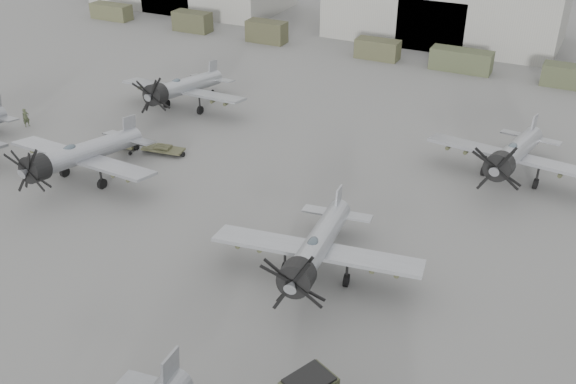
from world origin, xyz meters
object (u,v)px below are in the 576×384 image
aircraft_mid_2 (315,249)px  ground_crew (26,118)px  tug_trailer (140,145)px  aircraft_far_1 (513,154)px  aircraft_mid_1 (78,155)px  aircraft_far_0 (181,88)px

aircraft_mid_2 → ground_crew: aircraft_mid_2 is taller
aircraft_mid_2 → tug_trailer: aircraft_mid_2 is taller
aircraft_far_1 → aircraft_mid_1: bearing=-147.1°
aircraft_mid_1 → ground_crew: aircraft_mid_1 is taller
aircraft_far_0 → ground_crew: bearing=-138.8°
aircraft_mid_1 → aircraft_far_1: aircraft_far_1 is taller
aircraft_far_1 → tug_trailer: size_ratio=2.13×
aircraft_far_0 → tug_trailer: aircraft_far_0 is taller
aircraft_mid_2 → ground_crew: (-32.27, 8.90, -1.43)m
aircraft_mid_2 → aircraft_far_0: bearing=131.5°
aircraft_mid_1 → aircraft_mid_2: aircraft_mid_1 is taller
aircraft_mid_1 → aircraft_far_1: (28.65, 14.48, 0.05)m
aircraft_mid_2 → ground_crew: bearing=155.6°
aircraft_mid_2 → aircraft_far_0: aircraft_far_0 is taller
aircraft_mid_2 → aircraft_far_1: aircraft_far_1 is taller
aircraft_far_0 → aircraft_far_1: (29.97, -0.56, 0.07)m
aircraft_mid_1 → aircraft_mid_2: bearing=-5.9°
aircraft_far_0 → tug_trailer: size_ratio=2.05×
aircraft_far_0 → ground_crew: 13.91m
aircraft_far_0 → ground_crew: size_ratio=7.41×
aircraft_far_1 → aircraft_far_0: bearing=-175.0°
aircraft_mid_2 → tug_trailer: (-20.21, 9.54, -1.82)m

